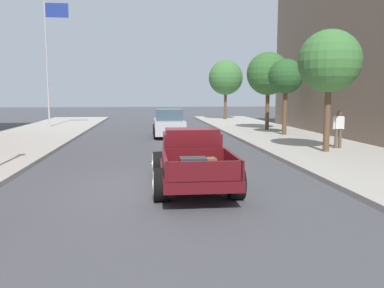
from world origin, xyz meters
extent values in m
plane|color=#47474C|center=(0.00, 0.00, 0.00)|extent=(140.00, 140.00, 0.00)
cube|color=#510F14|center=(0.72, -0.21, 0.54)|extent=(1.82, 4.92, 0.24)
cube|color=#510F14|center=(0.72, 0.14, 1.06)|extent=(1.57, 1.12, 0.80)
cube|color=#510F14|center=(0.72, 0.09, 1.52)|extent=(1.45, 0.95, 0.12)
cube|color=#3D4C5B|center=(0.73, 0.71, 1.22)|extent=(1.33, 0.06, 0.44)
cube|color=#510F14|center=(0.74, 1.44, 0.92)|extent=(1.34, 1.51, 0.52)
cube|color=silver|center=(0.75, 2.24, 0.90)|extent=(0.68, 0.11, 0.47)
cube|color=#510F14|center=(0.70, -1.61, 0.68)|extent=(1.71, 2.12, 0.04)
cube|color=#510F14|center=(-0.11, -1.60, 0.90)|extent=(0.10, 2.10, 0.44)
cube|color=#510F14|center=(1.51, -1.62, 0.90)|extent=(0.10, 2.10, 0.44)
cube|color=#510F14|center=(0.69, -2.62, 0.90)|extent=(1.62, 0.10, 0.44)
cube|color=#510F14|center=(0.71, -0.60, 0.90)|extent=(1.62, 0.10, 0.44)
cylinder|color=black|center=(-0.16, 1.15, 0.40)|extent=(0.37, 0.80, 0.80)
cylinder|color=silver|center=(-0.35, 1.15, 0.40)|extent=(0.02, 0.66, 0.66)
cylinder|color=silver|center=(-0.36, 1.15, 0.40)|extent=(0.02, 0.24, 0.24)
cylinder|color=black|center=(1.63, 1.13, 0.40)|extent=(0.37, 0.80, 0.80)
cylinder|color=silver|center=(1.82, 1.13, 0.40)|extent=(0.02, 0.66, 0.66)
cylinder|color=silver|center=(1.83, 1.13, 0.40)|extent=(0.02, 0.24, 0.24)
cylinder|color=black|center=(-0.19, -1.54, 0.40)|extent=(0.37, 0.80, 0.80)
cylinder|color=silver|center=(-0.38, -1.54, 0.40)|extent=(0.02, 0.66, 0.66)
cylinder|color=silver|center=(-0.39, -1.54, 0.40)|extent=(0.02, 0.24, 0.24)
cylinder|color=black|center=(1.60, -1.57, 0.40)|extent=(0.37, 0.80, 0.80)
cylinder|color=silver|center=(1.79, -1.57, 0.40)|extent=(0.02, 0.66, 0.66)
cylinder|color=silver|center=(1.80, -1.57, 0.40)|extent=(0.02, 0.24, 0.24)
cube|color=#2D2D33|center=(0.52, -1.96, 0.90)|extent=(0.60, 0.45, 0.40)
cube|color=#3D2D1E|center=(0.52, -1.96, 0.90)|extent=(0.62, 0.06, 0.42)
cube|color=brown|center=(0.93, -1.31, 0.84)|extent=(0.47, 0.37, 0.28)
cube|color=#B7B7BC|center=(0.79, 13.02, 0.61)|extent=(1.73, 4.30, 0.80)
cube|color=#384C5B|center=(0.79, 12.87, 1.33)|extent=(1.52, 2.00, 0.64)
cylinder|color=black|center=(-0.03, 14.31, 0.33)|extent=(0.22, 0.66, 0.66)
cylinder|color=black|center=(1.62, 14.31, 0.33)|extent=(0.22, 0.66, 0.66)
cylinder|color=black|center=(-0.04, 11.73, 0.33)|extent=(0.22, 0.66, 0.66)
cylinder|color=black|center=(1.61, 11.73, 0.33)|extent=(0.22, 0.66, 0.66)
cylinder|color=brown|center=(7.80, 5.88, 0.58)|extent=(0.14, 0.14, 0.86)
cylinder|color=brown|center=(7.98, 5.88, 0.58)|extent=(0.14, 0.14, 0.86)
cube|color=silver|center=(7.89, 5.88, 1.29)|extent=(0.36, 0.22, 0.56)
cylinder|color=silver|center=(7.67, 5.88, 1.26)|extent=(0.09, 0.09, 0.54)
cylinder|color=silver|center=(8.11, 5.88, 1.26)|extent=(0.09, 0.09, 0.54)
sphere|color=brown|center=(7.89, 5.88, 1.69)|extent=(0.22, 0.22, 0.22)
cylinder|color=#B2B2B7|center=(-7.68, 19.59, 4.65)|extent=(0.12, 0.12, 9.00)
cube|color=navy|center=(-6.82, 19.59, 8.50)|extent=(1.60, 0.03, 1.00)
cylinder|color=brown|center=(6.91, 4.95, 1.53)|extent=(0.26, 0.26, 2.75)
sphere|color=#3D7538|center=(6.91, 4.95, 3.86)|extent=(2.55, 2.55, 2.55)
cylinder|color=brown|center=(7.55, 11.91, 1.48)|extent=(0.26, 0.26, 2.66)
sphere|color=#285628|center=(7.55, 11.91, 3.56)|extent=(2.02, 2.02, 2.02)
cylinder|color=brown|center=(7.57, 15.39, 1.49)|extent=(0.26, 0.26, 2.67)
sphere|color=#33662D|center=(7.57, 15.39, 3.89)|extent=(2.85, 2.85, 2.85)
cylinder|color=brown|center=(7.00, 27.01, 1.51)|extent=(0.26, 0.26, 2.73)
sphere|color=#3D7538|center=(7.00, 27.01, 4.10)|extent=(3.25, 3.25, 3.25)
camera|label=1|loc=(-0.51, -10.80, 2.52)|focal=37.30mm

